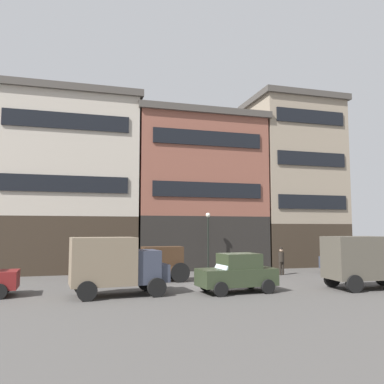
# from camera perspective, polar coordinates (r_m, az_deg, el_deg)

# --- Properties ---
(ground_plane) EXTENTS (120.00, 120.00, 0.00)m
(ground_plane) POSITION_cam_1_polar(r_m,az_deg,el_deg) (21.78, 5.27, -13.19)
(ground_plane) COLOR #4C4947
(building_far_left) EXTENTS (10.17, 6.04, 12.80)m
(building_far_left) POSITION_cam_1_polar(r_m,az_deg,el_deg) (30.32, -17.43, 1.47)
(building_far_left) COLOR #33281E
(building_far_left) RESTS_ON ground_plane
(building_center_left) EXTENTS (10.31, 6.04, 12.03)m
(building_center_left) POSITION_cam_1_polar(r_m,az_deg,el_deg) (31.59, 0.78, 0.26)
(building_center_left) COLOR black
(building_center_left) RESTS_ON ground_plane
(building_center_right) EXTENTS (7.63, 6.04, 14.14)m
(building_center_right) POSITION_cam_1_polar(r_m,az_deg,el_deg) (35.15, 14.36, 1.60)
(building_center_right) COLOR #33281E
(building_center_right) RESTS_ON ground_plane
(cargo_wagon) EXTENTS (2.92, 1.54, 1.98)m
(cargo_wagon) POSITION_cam_1_polar(r_m,az_deg,el_deg) (23.18, -4.43, -9.86)
(cargo_wagon) COLOR brown
(cargo_wagon) RESTS_ON ground_plane
(draft_horse) EXTENTS (2.34, 0.62, 2.30)m
(draft_horse) POSITION_cam_1_polar(r_m,az_deg,el_deg) (22.77, -11.83, -9.54)
(draft_horse) COLOR black
(draft_horse) RESTS_ON ground_plane
(delivery_truck_near) EXTENTS (4.45, 2.36, 2.62)m
(delivery_truck_near) POSITION_cam_1_polar(r_m,az_deg,el_deg) (22.12, 23.62, -8.94)
(delivery_truck_near) COLOR #7A6B4C
(delivery_truck_near) RESTS_ON ground_plane
(delivery_truck_far) EXTENTS (4.47, 2.41, 2.62)m
(delivery_truck_far) POSITION_cam_1_polar(r_m,az_deg,el_deg) (18.57, -10.85, -10.07)
(delivery_truck_far) COLOR #333847
(delivery_truck_far) RESTS_ON ground_plane
(sedan_dark) EXTENTS (3.81, 2.09, 1.83)m
(sedan_dark) POSITION_cam_1_polar(r_m,az_deg,el_deg) (19.39, 6.47, -11.44)
(sedan_dark) COLOR #2D3823
(sedan_dark) RESTS_ON ground_plane
(sedan_light) EXTENTS (3.84, 2.14, 1.83)m
(sedan_light) POSITION_cam_1_polar(r_m,az_deg,el_deg) (29.46, 21.55, -8.99)
(sedan_light) COLOR #333847
(sedan_light) RESTS_ON ground_plane
(pedestrian_officer) EXTENTS (0.41, 0.41, 1.79)m
(pedestrian_officer) POSITION_cam_1_polar(r_m,az_deg,el_deg) (27.01, 12.66, -9.45)
(pedestrian_officer) COLOR black
(pedestrian_officer) RESTS_ON ground_plane
(streetlamp_curbside) EXTENTS (0.32, 0.32, 4.12)m
(streetlamp_curbside) POSITION_cam_1_polar(r_m,az_deg,el_deg) (27.83, 2.32, -5.96)
(streetlamp_curbside) COLOR black
(streetlamp_curbside) RESTS_ON ground_plane
(fire_hydrant_curbside) EXTENTS (0.24, 0.24, 0.83)m
(fire_hydrant_curbside) POSITION_cam_1_polar(r_m,az_deg,el_deg) (26.28, -16.85, -10.69)
(fire_hydrant_curbside) COLOR maroon
(fire_hydrant_curbside) RESTS_ON ground_plane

